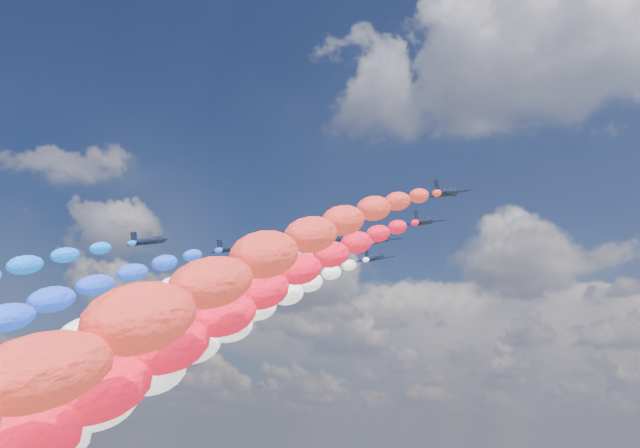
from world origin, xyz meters
The scene contains 14 objects.
jet_0 centered at (-30.96, -7.06, 90.79)m, with size 8.12×10.88×2.40m, color black, non-canonical shape.
jet_1 centered at (-20.05, 4.81, 90.79)m, with size 8.12×10.88×2.40m, color black, non-canonical shape.
jet_2 centered at (-8.19, 14.77, 90.79)m, with size 8.12×10.88×2.40m, color black, non-canonical shape.
trail_2 centered at (-8.19, -39.97, 64.81)m, with size 6.56×107.24×55.75m, color #2D72F4, non-canonical shape.
jet_3 centered at (-0.58, 8.54, 90.79)m, with size 8.12×10.88×2.40m, color black, non-canonical shape.
trail_3 centered at (-0.58, -46.20, 64.81)m, with size 6.56×107.24×55.75m, color white, non-canonical shape.
jet_4 centered at (1.62, 24.93, 90.79)m, with size 8.12×10.88×2.40m, color black, non-canonical shape.
trail_4 centered at (1.62, -29.81, 64.81)m, with size 6.56×107.24×55.75m, color white, non-canonical shape.
jet_5 centered at (8.54, 12.41, 90.79)m, with size 8.12×10.88×2.40m, color black, non-canonical shape.
trail_5 centered at (8.54, -42.33, 64.81)m, with size 6.56×107.24×55.75m, color #E62740, non-canonical shape.
jet_6 centered at (19.71, 5.18, 90.79)m, with size 8.12×10.88×2.40m, color black, non-canonical shape.
trail_6 centered at (19.71, -49.56, 64.81)m, with size 6.56×107.24×55.75m, color red, non-canonical shape.
jet_7 centered at (28.13, -7.60, 90.79)m, with size 8.12×10.88×2.40m, color black, non-canonical shape.
trail_7 centered at (28.13, -62.34, 64.81)m, with size 6.56×107.24×55.75m, color red, non-canonical shape.
Camera 1 is at (62.06, -112.10, 53.67)m, focal length 41.94 mm.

